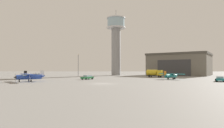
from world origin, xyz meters
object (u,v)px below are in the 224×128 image
at_px(control_tower, 116,38).
at_px(truck_fuel_tanker_yellow, 155,73).
at_px(airplane_blue, 30,76).
at_px(airplane_silver, 35,75).
at_px(light_post_west, 78,63).
at_px(car_green, 87,77).
at_px(airplane_teal, 171,75).
at_px(car_teal, 220,79).

height_order(control_tower, truck_fuel_tanker_yellow, control_tower).
height_order(airplane_blue, truck_fuel_tanker_yellow, truck_fuel_tanker_yellow).
height_order(airplane_silver, airplane_blue, airplane_blue).
xyz_separation_m(airplane_blue, light_post_west, (4.02, 41.42, 4.68)).
relative_size(airplane_silver, car_green, 1.96).
bearing_deg(car_green, airplane_teal, 128.70).
bearing_deg(car_teal, airplane_blue, -63.57).
bearing_deg(car_teal, car_green, -79.26).
bearing_deg(control_tower, truck_fuel_tanker_yellow, -55.18).
distance_m(airplane_silver, car_green, 20.76).
relative_size(airplane_teal, car_teal, 1.60).
bearing_deg(light_post_west, airplane_silver, -113.01).
xyz_separation_m(airplane_teal, truck_fuel_tanker_yellow, (-2.71, 14.85, 0.47)).
relative_size(car_green, car_teal, 0.96).
height_order(airplane_teal, airplane_silver, airplane_silver).
relative_size(airplane_silver, truck_fuel_tanker_yellow, 1.37).
xyz_separation_m(control_tower, airplane_silver, (-28.00, -33.87, -17.93)).
distance_m(control_tower, airplane_blue, 58.26).
bearing_deg(airplane_teal, control_tower, 74.82).
relative_size(car_teal, light_post_west, 0.46).
distance_m(control_tower, car_green, 44.71).
distance_m(airplane_teal, car_teal, 14.68).
relative_size(control_tower, light_post_west, 3.27).
height_order(airplane_teal, car_teal, airplane_teal).
relative_size(airplane_blue, truck_fuel_tanker_yellow, 1.34).
bearing_deg(airplane_blue, airplane_teal, 158.76).
distance_m(car_green, light_post_west, 32.20).
bearing_deg(airplane_silver, truck_fuel_tanker_yellow, -6.27).
height_order(control_tower, airplane_teal, control_tower).
bearing_deg(light_post_west, car_teal, -39.34).
xyz_separation_m(airplane_teal, airplane_silver, (-46.66, 3.90, 0.01)).
bearing_deg(airplane_silver, airplane_blue, -90.18).
relative_size(airplane_teal, airplane_blue, 0.87).
height_order(airplane_blue, car_teal, airplane_blue).
distance_m(control_tower, light_post_west, 24.04).
relative_size(airplane_silver, airplane_blue, 1.03).
distance_m(airplane_teal, airplane_silver, 46.82).
bearing_deg(car_teal, light_post_west, -106.30).
distance_m(truck_fuel_tanker_yellow, light_post_west, 36.45).
distance_m(control_tower, car_teal, 59.14).
height_order(car_green, car_teal, same).
xyz_separation_m(truck_fuel_tanker_yellow, car_teal, (13.20, -25.11, -0.97)).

